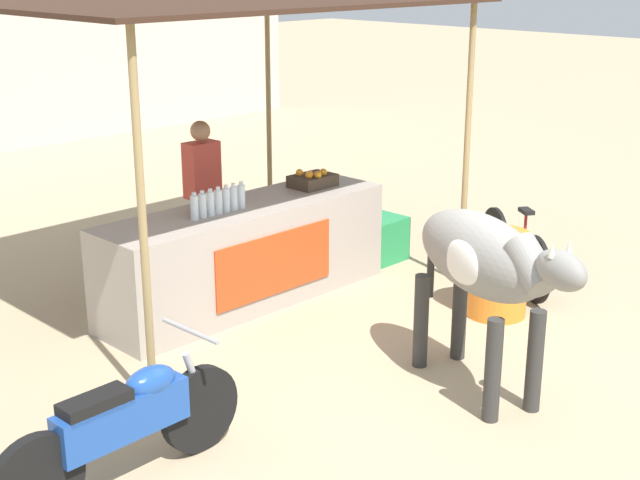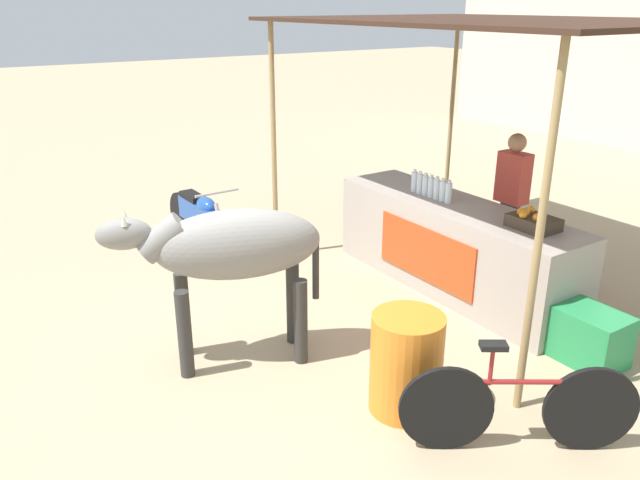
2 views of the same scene
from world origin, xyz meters
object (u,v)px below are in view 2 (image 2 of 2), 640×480
object	(u,v)px
cooler_box	(590,337)
water_barrel	(406,363)
bicycle_leaning	(518,407)
stall_counter	(453,246)
motorcycle_parked	(201,217)
fruit_crate	(533,221)
cow	(230,250)
vendor_behind_counter	(510,205)

from	to	relation	value
cooler_box	water_barrel	distance (m)	1.83
water_barrel	cooler_box	bearing A→B (deg)	78.32
cooler_box	bicycle_leaning	xyz separation A→B (m)	(0.42, -1.46, 0.11)
stall_counter	motorcycle_parked	bearing A→B (deg)	-144.40
water_barrel	motorcycle_parked	world-z (taller)	motorcycle_parked
motorcycle_parked	water_barrel	bearing A→B (deg)	-0.64
fruit_crate	water_barrel	bearing A→B (deg)	-76.34
bicycle_leaning	water_barrel	bearing A→B (deg)	-157.43
stall_counter	cow	world-z (taller)	cow
water_barrel	bicycle_leaning	distance (m)	0.86
vendor_behind_counter	cooler_box	distance (m)	1.98
vendor_behind_counter	cow	bearing A→B (deg)	-91.18
fruit_crate	cow	distance (m)	2.85
fruit_crate	motorcycle_parked	bearing A→B (deg)	-151.73
stall_counter	cow	size ratio (longest dim) A/B	1.64
fruit_crate	cooler_box	bearing A→B (deg)	-9.85
stall_counter	motorcycle_parked	distance (m)	3.16
fruit_crate	vendor_behind_counter	xyz separation A→B (m)	(-0.85, 0.70, -0.18)
fruit_crate	water_barrel	xyz separation A→B (m)	(0.47, -1.93, -0.63)
vendor_behind_counter	motorcycle_parked	world-z (taller)	vendor_behind_counter
water_barrel	motorcycle_parked	size ratio (longest dim) A/B	0.44
stall_counter	water_barrel	bearing A→B (deg)	-53.18
cooler_box	cow	world-z (taller)	cow
stall_counter	cooler_box	size ratio (longest dim) A/B	5.00
stall_counter	vendor_behind_counter	world-z (taller)	vendor_behind_counter
bicycle_leaning	fruit_crate	bearing A→B (deg)	128.20
stall_counter	cow	distance (m)	2.71
water_barrel	motorcycle_parked	xyz separation A→B (m)	(-3.98, 0.04, 0.03)
vendor_behind_counter	cow	xyz separation A→B (m)	(-0.07, -3.41, 0.18)
cow	motorcycle_parked	distance (m)	2.79
motorcycle_parked	bicycle_leaning	world-z (taller)	motorcycle_parked
cooler_box	water_barrel	bearing A→B (deg)	-101.68
cooler_box	vendor_behind_counter	bearing A→B (deg)	153.23
cow	fruit_crate	bearing A→B (deg)	71.26
fruit_crate	cow	xyz separation A→B (m)	(-0.92, -2.70, 0.00)
cow	motorcycle_parked	bearing A→B (deg)	162.60
cooler_box	cow	xyz separation A→B (m)	(-1.76, -2.56, 0.79)
fruit_crate	cooler_box	distance (m)	1.16
stall_counter	cow	bearing A→B (deg)	-89.47
vendor_behind_counter	cooler_box	xyz separation A→B (m)	(1.68, -0.85, -0.61)
motorcycle_parked	bicycle_leaning	xyz separation A→B (m)	(4.77, 0.28, -0.08)
stall_counter	vendor_behind_counter	distance (m)	0.84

